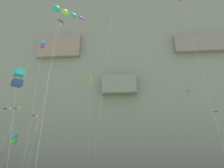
% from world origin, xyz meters
% --- Properties ---
extents(cliff_face, '(180.00, 26.42, 71.78)m').
position_xyz_m(cliff_face, '(0.00, 57.13, 35.89)').
color(cliff_face, gray).
rests_on(cliff_face, ground).
extents(kite_delta_mid_right, '(1.75, 3.32, 18.33)m').
position_xyz_m(kite_delta_mid_right, '(17.19, 36.88, 17.87)').
color(kite_delta_mid_right, pink).
rests_on(kite_delta_mid_right, ground).
extents(kite_diamond_far_left, '(2.05, 6.89, 21.83)m').
position_xyz_m(kite_diamond_far_left, '(-6.39, 31.88, 20.23)').
color(kite_diamond_far_left, '#8CCC33').
rests_on(kite_diamond_far_left, ground).
extents(kite_box_upper_right, '(1.60, 3.01, 23.90)m').
position_xyz_m(kite_box_upper_right, '(-13.26, 19.55, 23.09)').
color(kite_box_upper_right, '#38B2D1').
rests_on(kite_box_upper_right, ground).
extents(kite_box_high_right, '(2.29, 2.00, 12.56)m').
position_xyz_m(kite_box_high_right, '(-9.84, 8.50, 11.57)').
color(kite_box_high_right, teal).
rests_on(kite_box_high_right, ground).
extents(kite_delta_mid_center, '(1.24, 5.37, 12.82)m').
position_xyz_m(kite_delta_mid_center, '(22.92, 35.32, 12.05)').
color(kite_delta_mid_center, blue).
rests_on(kite_delta_mid_center, ground).
extents(kite_banner_low_right, '(2.82, 6.16, 28.01)m').
position_xyz_m(kite_banner_low_right, '(0.00, 18.24, 26.96)').
color(kite_banner_low_right, black).
rests_on(kite_banner_low_right, ground).
extents(kite_delta_upper_left, '(1.89, 6.52, 30.56)m').
position_xyz_m(kite_delta_upper_left, '(-11.17, 22.47, 29.77)').
color(kite_delta_upper_left, purple).
rests_on(kite_delta_upper_left, ground).
extents(kite_windsock_mid_left, '(3.78, 8.35, 22.28)m').
position_xyz_m(kite_windsock_mid_left, '(-5.72, 9.47, 21.45)').
color(kite_windsock_mid_left, teal).
rests_on(kite_windsock_mid_left, ground).
extents(kite_box_low_center, '(1.39, 5.70, 8.07)m').
position_xyz_m(kite_box_low_center, '(-23.23, 32.14, 7.10)').
color(kite_box_low_center, teal).
rests_on(kite_box_low_center, ground).
extents(kite_windsock_far_right, '(3.92, 5.88, 14.90)m').
position_xyz_m(kite_windsock_far_right, '(-24.84, 32.99, 14.36)').
color(kite_windsock_far_right, '#8CCC33').
rests_on(kite_windsock_far_right, ground).
extents(kite_banner_front_field, '(2.14, 5.15, 12.27)m').
position_xyz_m(kite_banner_front_field, '(-18.66, 30.81, 10.97)').
color(kite_banner_front_field, black).
rests_on(kite_banner_front_field, ground).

